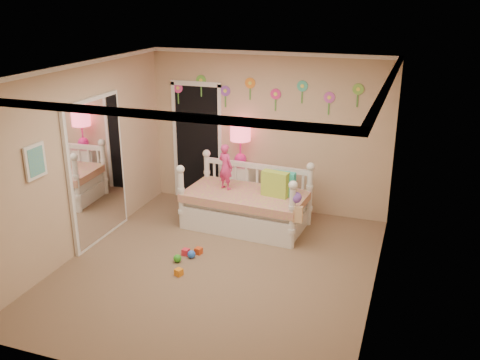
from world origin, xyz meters
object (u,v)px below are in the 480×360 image
at_px(nightstand, 240,186).
at_px(table_lamp, 240,137).
at_px(daybed, 246,196).
at_px(child, 226,167).

bearing_deg(nightstand, table_lamp, -172.41).
xyz_separation_m(daybed, nightstand, (-0.33, 0.69, -0.13)).
xyz_separation_m(daybed, table_lamp, (-0.33, 0.69, 0.74)).
distance_m(child, table_lamp, 0.72).
bearing_deg(table_lamp, daybed, -64.38).
bearing_deg(table_lamp, child, -91.48).
distance_m(child, nightstand, 0.84).
xyz_separation_m(child, nightstand, (0.02, 0.64, -0.55)).
height_order(nightstand, table_lamp, table_lamp).
xyz_separation_m(nightstand, table_lamp, (-0.00, 0.00, 0.86)).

